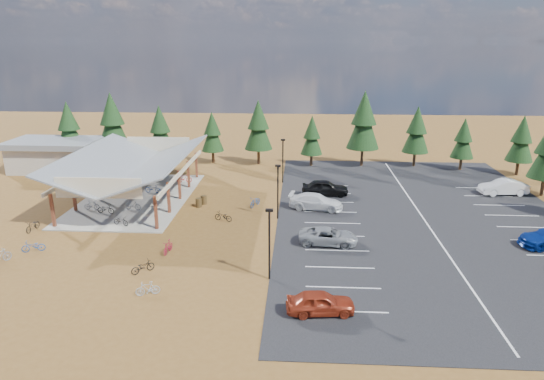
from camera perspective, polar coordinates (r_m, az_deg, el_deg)
The scene contains 40 objects.
ground at distance 43.71m, azimuth -6.03°, elevation -4.13°, with size 140.00×140.00×0.00m, color brown.
asphalt_lot at distance 47.37m, azimuth 17.30°, elevation -3.11°, with size 27.00×44.00×0.04m, color black.
concrete_pad at distance 52.53m, azimuth -15.62°, elevation -0.95°, with size 10.60×18.60×0.10m, color gray.
bike_pavilion at distance 51.53m, azimuth -15.95°, elevation 3.05°, with size 11.65×19.40×4.97m.
outbuilding at distance 67.31m, azimuth -24.14°, elevation 3.83°, with size 11.00×7.00×3.90m.
lamp_post_0 at distance 32.82m, azimuth -0.31°, elevation -5.81°, with size 0.50×0.25×5.14m.
lamp_post_1 at distance 44.11m, azimuth 0.69°, elevation 0.26°, with size 0.50×0.25×5.14m.
lamp_post_2 at distance 55.69m, azimuth 1.28°, elevation 3.83°, with size 0.50×0.25×5.14m.
trash_bin_0 at distance 48.53m, azimuth -8.62°, elevation -1.48°, with size 0.60×0.60×0.90m, color #423017.
trash_bin_1 at distance 49.29m, azimuth -8.03°, elevation -1.16°, with size 0.60×0.60×0.90m, color #423017.
pine_0 at distance 69.12m, azimuth -22.81°, elevation 6.91°, with size 3.59×3.59×8.37m.
pine_1 at distance 67.33m, azimuth -18.30°, elevation 7.75°, with size 4.08×4.08×9.51m.
pine_2 at distance 65.04m, azimuth -13.04°, elevation 7.01°, with size 3.41×3.41×7.95m.
pine_3 at distance 65.25m, azimuth -7.04°, elevation 6.79°, with size 2.97×2.97×6.92m.
pine_4 at distance 63.96m, azimuth -1.62°, elevation 7.61°, with size 3.67×3.67×8.55m.
pine_5 at distance 63.40m, azimuth 4.71°, elevation 6.40°, with size 2.85×2.85×6.64m.
pine_6 at distance 64.00m, azimuth 10.75°, elevation 8.04°, with size 4.22×4.22×9.84m.
pine_7 at distance 65.56m, azimuth 16.66°, elevation 6.79°, with size 3.39×3.39×7.90m.
pine_8 at distance 65.73m, azimuth 21.60°, elevation 5.65°, with size 2.86×2.86×6.66m.
pine_13 at distance 65.84m, azimuth 27.30°, elevation 5.36°, with size 3.17×3.17×7.38m.
bike_0 at distance 48.56m, azimuth -18.98°, elevation -2.12°, with size 0.58×1.67×0.88m, color black.
bike_1 at distance 50.06m, azimuth -20.43°, elevation -1.69°, with size 0.43×1.51×0.91m, color gray.
bike_2 at distance 53.78m, azimuth -16.99°, elevation -0.09°, with size 0.60×1.73×0.91m, color #141995.
bike_3 at distance 58.08m, azimuth -15.60°, elevation 1.38°, with size 0.52×1.83×1.10m, color maroon.
bike_4 at distance 45.07m, azimuth -17.36°, elevation -3.48°, with size 0.54×1.56×0.82m, color black.
bike_5 at distance 48.75m, azimuth -16.06°, elevation -1.69°, with size 0.48×1.69×1.02m, color gray.
bike_6 at distance 53.70m, azimuth -13.85°, elevation 0.17°, with size 0.63×1.80×0.95m, color navy.
bike_7 at distance 56.74m, azimuth -10.30°, elevation 1.36°, with size 0.50×1.78×1.07m, color maroon.
bike_8 at distance 46.86m, azimuth -26.31°, elevation -3.78°, with size 0.64×1.82×0.96m, color black.
bike_10 at distance 42.33m, azimuth -26.27°, elevation -5.95°, with size 0.60×1.73×0.91m, color #17499F.
bike_11 at distance 38.63m, azimuth -12.14°, elevation -6.56°, with size 0.47×1.68×1.01m, color maroon.
bike_12 at distance 35.95m, azimuth -14.96°, elevation -8.70°, with size 0.61×1.74×0.92m, color black.
bike_13 at distance 32.89m, azimuth -14.42°, elevation -11.17°, with size 0.45×1.58×0.95m, color #9FA4A8.
bike_14 at distance 48.20m, azimuth -1.99°, elevation -1.37°, with size 0.66×1.88×0.99m, color navy.
bike_16 at distance 44.50m, azimuth -5.76°, elevation -3.10°, with size 0.61×1.74×0.91m, color black.
car_0 at distance 29.98m, azimuth 5.71°, elevation -13.04°, with size 1.66×4.12×1.40m, color maroon.
car_2 at distance 39.49m, azimuth 6.64°, elevation -5.43°, with size 2.19×4.76×1.32m, color gray.
car_3 at distance 47.39m, azimuth 5.20°, elevation -1.37°, with size 2.12×5.22×1.52m, color white.
car_4 at distance 51.74m, azimuth 6.27°, elevation 0.28°, with size 1.97×4.88×1.66m, color black.
car_9 at distance 57.25m, azimuth 25.55°, elevation 0.31°, with size 1.73×4.97×1.64m, color white.
Camera 1 is at (6.97, -40.17, 15.75)m, focal length 32.00 mm.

